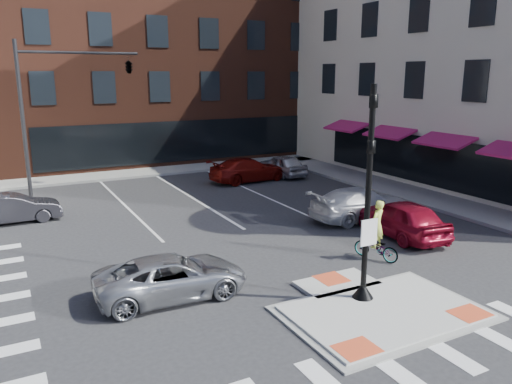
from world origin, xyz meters
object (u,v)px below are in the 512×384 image
silver_suv (172,277)px  white_pickup (361,204)px  bg_car_dark (13,208)px  cyclist (376,240)px  red_sedan (401,218)px  bg_car_red (248,170)px  bg_car_silver (282,165)px

silver_suv → white_pickup: (10.02, 3.77, 0.09)m
bg_car_dark → cyclist: 15.40m
silver_suv → bg_car_dark: size_ratio=1.14×
silver_suv → white_pickup: white_pickup is taller
red_sedan → bg_car_red: red_sedan is taller
bg_car_red → silver_suv: bearing=140.5°
bg_car_dark → bg_car_silver: bearing=-78.1°
bg_car_silver → bg_car_red: bearing=8.0°
red_sedan → bg_car_red: 12.20m
red_sedan → bg_car_red: size_ratio=0.91×
white_pickup → bg_car_dark: white_pickup is taller
bg_car_red → bg_car_dark: bearing=98.0°
silver_suv → white_pickup: 10.71m
white_pickup → cyclist: cyclist is taller
silver_suv → cyclist: bearing=-91.1°
red_sedan → bg_car_dark: 16.46m
white_pickup → bg_car_red: 9.55m
bg_car_dark → cyclist: (11.00, -10.78, 0.08)m
cyclist → bg_car_red: bearing=-119.7°
red_sedan → white_pickup: (0.14, 2.66, -0.04)m
red_sedan → bg_car_red: (-0.68, 12.18, -0.05)m
silver_suv → bg_car_red: bg_car_red is taller
white_pickup → silver_suv: bearing=109.7°
silver_suv → bg_car_dark: bg_car_dark is taller
red_sedan → bg_car_dark: red_sedan is taller
bg_car_dark → bg_car_silver: size_ratio=0.97×
white_pickup → bg_car_dark: bearing=63.6°
bg_car_silver → red_sedan: bearing=78.3°
bg_car_dark → white_pickup: bearing=-116.1°
silver_suv → bg_car_silver: bearing=-38.4°
silver_suv → cyclist: cyclist is taller
silver_suv → bg_car_dark: 11.01m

